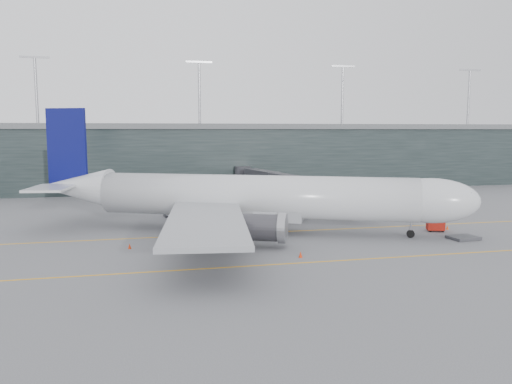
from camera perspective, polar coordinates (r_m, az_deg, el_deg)
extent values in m
plane|color=#58575C|center=(70.13, -6.13, -4.26)|extent=(320.00, 320.00, 0.00)
cube|color=orange|center=(66.23, -5.74, -4.92)|extent=(160.00, 0.25, 0.02)
cube|color=orange|center=(50.83, -3.56, -8.60)|extent=(160.00, 0.25, 0.02)
cube|color=orange|center=(90.29, -4.40, -1.69)|extent=(0.25, 60.00, 0.02)
cube|color=black|center=(126.76, -9.13, 3.94)|extent=(240.00, 35.00, 14.00)
cube|color=#5B5E60|center=(126.58, -9.20, 7.37)|extent=(240.00, 36.00, 1.20)
cylinder|color=#9E9EA3|center=(118.79, -23.82, 10.47)|extent=(0.60, 0.60, 14.00)
cylinder|color=#9E9EA3|center=(117.32, -6.49, 11.07)|extent=(0.60, 0.60, 14.00)
cylinder|color=#9E9EA3|center=(125.97, 9.84, 10.73)|extent=(0.60, 0.60, 14.00)
cylinder|color=#9E9EA3|center=(142.91, 23.13, 9.83)|extent=(0.60, 0.60, 14.00)
cylinder|color=silver|center=(67.24, -0.04, -0.49)|extent=(41.19, 22.06, 5.71)
ellipsoid|color=silver|center=(66.82, 19.35, -0.94)|extent=(13.28, 10.00, 5.71)
cone|color=silver|center=(76.55, -19.74, 0.51)|extent=(11.48, 9.06, 5.49)
cube|color=#92959A|center=(67.74, -0.81, -2.32)|extent=(15.37, 10.08, 1.84)
cube|color=black|center=(67.32, 22.33, -0.22)|extent=(2.96, 3.34, 0.74)
cube|color=#92959A|center=(54.30, -5.76, -3.32)|extent=(11.65, 27.57, 0.51)
cylinder|color=#39383D|center=(58.81, 0.12, -4.04)|extent=(7.20, 5.52, 3.23)
cube|color=#92959A|center=(81.79, -0.06, 0.21)|extent=(23.37, 25.93, 0.51)
cylinder|color=#39383D|center=(75.84, 2.58, -1.53)|extent=(7.20, 5.52, 3.23)
cube|color=#0A0D53|center=(76.86, -20.81, 4.83)|extent=(5.68, 2.80, 11.06)
cube|color=silver|center=(72.71, -22.40, 0.43)|extent=(6.22, 8.94, 0.32)
cube|color=silver|center=(81.33, -18.50, 1.24)|extent=(9.12, 9.65, 0.32)
cylinder|color=black|center=(67.23, 17.25, -4.59)|extent=(1.08, 0.74, 1.01)
cylinder|color=#9E9EA3|center=(67.10, 17.27, -4.01)|extent=(0.28, 0.28, 2.40)
cylinder|color=black|center=(64.51, -4.01, -4.69)|extent=(1.28, 0.90, 1.20)
cylinder|color=black|center=(72.94, -2.23, -3.30)|extent=(1.28, 0.90, 1.20)
cube|color=#2C2C31|center=(75.06, 10.75, -0.14)|extent=(3.48, 3.76, 2.51)
cube|color=#2C2C31|center=(81.17, 7.71, 0.46)|extent=(4.65, 11.85, 2.24)
cube|color=#2C2C31|center=(91.15, 3.79, 1.23)|extent=(4.86, 11.90, 2.33)
cube|color=#2C2C31|center=(101.48, 0.65, 1.84)|extent=(5.08, 11.94, 2.42)
cylinder|color=#9E9EA3|center=(82.06, 7.45, -1.42)|extent=(0.45, 0.45, 3.40)
cube|color=#39383D|center=(82.27, 7.43, -2.37)|extent=(2.03, 1.69, 0.63)
cylinder|color=#2C2C31|center=(113.18, 2.64, 2.37)|extent=(3.58, 3.58, 2.69)
cylinder|color=#2C2C31|center=(113.45, 2.63, 0.93)|extent=(1.61, 1.61, 3.22)
cube|color=#A1150B|center=(72.49, 19.83, -3.57)|extent=(2.57, 2.04, 1.33)
cylinder|color=black|center=(71.92, 19.28, -4.17)|extent=(0.44, 0.27, 0.41)
cylinder|color=black|center=(72.34, 20.54, -4.16)|extent=(0.44, 0.27, 0.41)
cylinder|color=black|center=(72.89, 19.09, -4.02)|extent=(0.44, 0.27, 0.41)
cylinder|color=black|center=(73.31, 20.33, -4.01)|extent=(0.44, 0.27, 0.41)
cube|color=#38393D|center=(68.73, 22.60, -4.83)|extent=(3.71, 3.10, 0.34)
cube|color=#39383D|center=(80.56, -9.47, -2.72)|extent=(2.46, 2.13, 0.21)
cube|color=#ABAEB7|center=(80.40, -9.49, -2.05)|extent=(2.02, 1.93, 1.61)
cube|color=#264898|center=(80.27, -9.50, -1.46)|extent=(2.08, 2.00, 0.09)
cube|color=#39383D|center=(81.16, -9.66, -2.65)|extent=(2.57, 2.20, 0.23)
cube|color=#9DA1A8|center=(80.99, -9.68, -1.93)|extent=(2.10, 2.01, 1.71)
cube|color=#264898|center=(80.86, -9.69, -1.31)|extent=(2.17, 2.08, 0.09)
cube|color=#39383D|center=(80.26, -6.08, -2.70)|extent=(2.27, 1.84, 0.22)
cube|color=#A6ACB2|center=(80.09, -6.09, -2.00)|extent=(1.83, 1.72, 1.66)
cube|color=#264898|center=(79.96, -6.10, -1.38)|extent=(1.88, 1.78, 0.09)
cone|color=#FA520D|center=(74.47, 21.02, -3.79)|extent=(0.38, 0.38, 0.61)
cone|color=red|center=(54.70, 5.11, -7.12)|extent=(0.43, 0.43, 0.68)
cone|color=orange|center=(84.34, 0.55, -2.07)|extent=(0.41, 0.41, 0.66)
cone|color=red|center=(60.28, -14.25, -6.01)|extent=(0.39, 0.39, 0.62)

